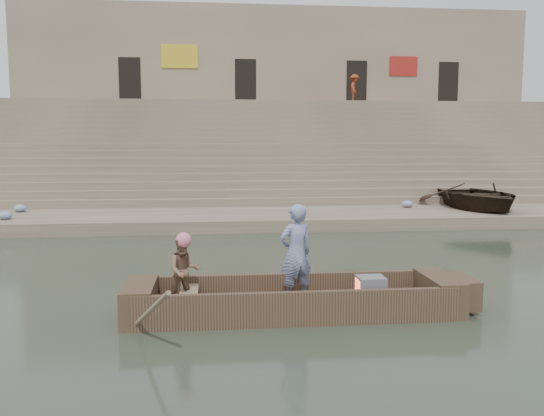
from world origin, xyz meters
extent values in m
plane|color=#283226|center=(0.00, 0.00, 0.00)|extent=(120.00, 120.00, 0.00)
cube|color=gray|center=(0.00, 8.00, 0.20)|extent=(32.00, 4.00, 0.40)
cube|color=gray|center=(0.00, 15.50, 1.40)|extent=(32.00, 3.00, 2.80)
cube|color=gray|center=(0.00, 22.50, 2.60)|extent=(32.00, 3.00, 5.20)
cube|color=gray|center=(0.00, 10.25, 0.35)|extent=(32.00, 0.50, 0.70)
cube|color=gray|center=(0.00, 10.75, 0.50)|extent=(32.00, 0.50, 1.00)
cube|color=gray|center=(0.00, 11.25, 0.65)|extent=(32.00, 0.50, 1.30)
cube|color=gray|center=(0.00, 11.75, 0.80)|extent=(32.00, 0.50, 1.60)
cube|color=gray|center=(0.00, 12.25, 0.95)|extent=(32.00, 0.50, 1.90)
cube|color=gray|center=(0.00, 12.75, 1.10)|extent=(32.00, 0.50, 2.20)
cube|color=gray|center=(0.00, 13.25, 1.25)|extent=(32.00, 0.50, 2.50)
cube|color=gray|center=(0.00, 13.75, 1.40)|extent=(32.00, 0.50, 2.80)
cube|color=gray|center=(0.00, 17.25, 1.55)|extent=(32.00, 0.50, 3.10)
cube|color=gray|center=(0.00, 17.75, 1.70)|extent=(32.00, 0.50, 3.40)
cube|color=gray|center=(0.00, 18.25, 1.85)|extent=(32.00, 0.50, 3.70)
cube|color=gray|center=(0.00, 18.75, 2.00)|extent=(32.00, 0.50, 4.00)
cube|color=gray|center=(0.00, 19.25, 2.15)|extent=(32.00, 0.50, 4.30)
cube|color=gray|center=(0.00, 19.75, 2.30)|extent=(32.00, 0.50, 4.60)
cube|color=gray|center=(0.00, 20.25, 2.45)|extent=(32.00, 0.50, 4.90)
cube|color=gray|center=(0.00, 20.75, 2.60)|extent=(32.00, 0.50, 5.20)
cube|color=gray|center=(0.00, 26.50, 5.60)|extent=(32.00, 5.00, 11.20)
cube|color=black|center=(-9.00, 24.05, 6.60)|extent=(1.30, 0.18, 2.60)
cube|color=black|center=(-2.00, 24.05, 6.60)|extent=(1.30, 0.18, 2.60)
cube|color=black|center=(5.00, 24.05, 6.60)|extent=(1.30, 0.18, 2.60)
cube|color=black|center=(11.00, 24.05, 6.60)|extent=(1.30, 0.18, 2.60)
cube|color=gold|center=(-6.00, 23.98, 8.00)|extent=(2.20, 0.10, 1.40)
cube|color=maroon|center=(8.00, 23.98, 7.60)|extent=(1.80, 0.10, 1.20)
cube|color=brown|center=(-2.76, -2.43, 0.11)|extent=(5.00, 1.30, 0.22)
cube|color=brown|center=(-2.76, -3.05, 0.28)|extent=(5.20, 0.12, 0.56)
cube|color=brown|center=(-2.76, -1.81, 0.28)|extent=(5.20, 0.12, 0.56)
cube|color=brown|center=(-5.31, -2.43, 0.30)|extent=(0.50, 1.30, 0.60)
cube|color=brown|center=(-0.21, -2.43, 0.30)|extent=(0.50, 1.30, 0.60)
cube|color=brown|center=(0.19, -2.43, 0.32)|extent=(0.35, 0.90, 0.50)
cube|color=#937A5B|center=(-4.51, -2.43, 0.40)|extent=(0.30, 1.20, 0.08)
cylinder|color=#937A5B|center=(-5.16, -3.33, 0.30)|extent=(1.03, 2.10, 1.36)
sphere|color=pink|center=(-4.58, -2.40, 1.30)|extent=(0.26, 0.26, 0.26)
imported|color=navy|center=(-2.72, -2.43, 1.05)|extent=(0.71, 0.59, 1.66)
imported|color=#277650|center=(-4.58, -2.40, 0.79)|extent=(0.65, 0.56, 1.14)
cube|color=slate|center=(-1.42, -2.43, 0.42)|extent=(0.46, 0.42, 0.40)
cube|color=#E5593F|center=(-1.63, -2.43, 0.42)|extent=(0.04, 0.34, 0.32)
imported|color=#2D2116|center=(5.70, 8.42, 0.89)|extent=(3.37, 4.70, 0.97)
imported|color=maroon|center=(4.30, 21.72, 6.00)|extent=(0.92, 1.18, 1.60)
ellipsoid|color=#3F5999|center=(3.26, 9.11, 0.53)|extent=(0.44, 0.44, 0.26)
ellipsoid|color=#3F5999|center=(-10.92, 9.17, 0.53)|extent=(0.44, 0.44, 0.26)
ellipsoid|color=#3F5999|center=(-10.75, 7.21, 0.53)|extent=(0.44, 0.44, 0.26)
camera|label=1|loc=(-4.09, -11.68, 2.92)|focal=37.54mm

